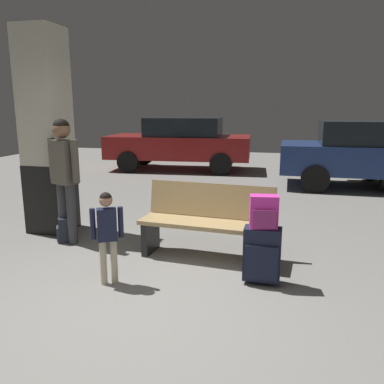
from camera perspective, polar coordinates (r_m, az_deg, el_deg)
ground_plane at (r=7.34m, az=3.52°, el=-2.42°), size 18.00×18.00×0.10m
structural_pillar at (r=6.05m, az=-20.35°, el=7.99°), size 0.57×0.57×2.90m
bench at (r=4.78m, az=2.18°, el=-4.38°), size 1.64×0.65×0.89m
suitcase at (r=4.16m, az=10.16°, el=-8.92°), size 0.38×0.23×0.60m
backpack_bright at (r=4.02m, az=10.42°, el=-2.93°), size 0.30×0.22×0.34m
child at (r=4.09m, az=-12.27°, el=-5.19°), size 0.30×0.19×0.98m
adult at (r=5.42m, az=-18.13°, el=3.37°), size 0.54×0.31×1.67m
backpack_dark_floor at (r=5.69m, az=-18.07°, el=-5.14°), size 0.29×0.32×0.34m
parked_car_near at (r=9.68m, az=24.88°, el=5.19°), size 4.10×1.80×1.51m
parked_car_far at (r=11.50m, az=-1.70°, el=7.27°), size 4.22×2.04×1.51m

